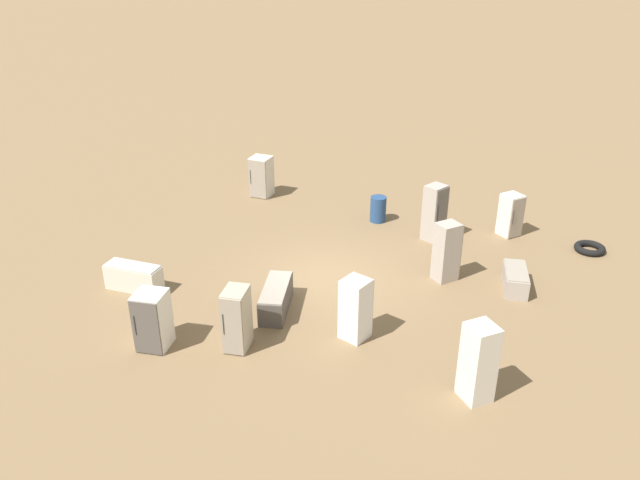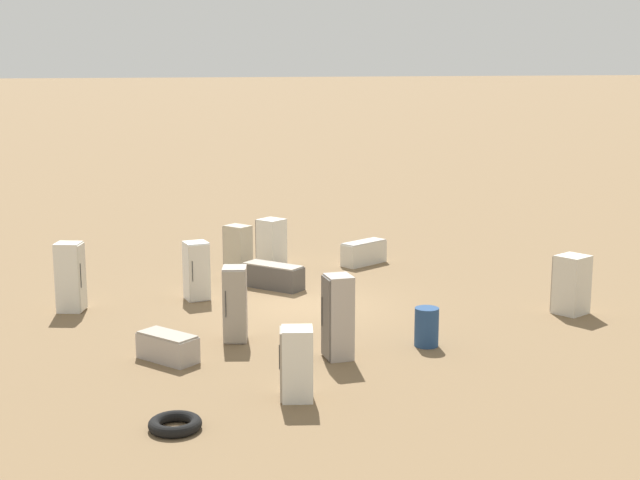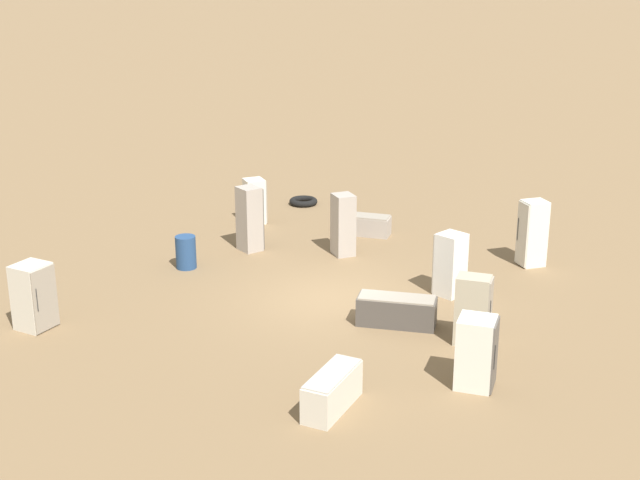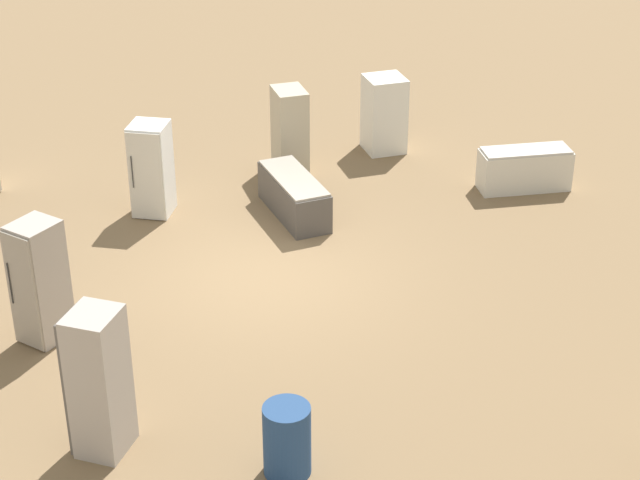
% 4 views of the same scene
% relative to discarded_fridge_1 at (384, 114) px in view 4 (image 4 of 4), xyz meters
% --- Properties ---
extents(ground_plane, '(1000.00, 1000.00, 0.00)m').
position_rel_discarded_fridge_1_xyz_m(ground_plane, '(-1.22, -5.32, -0.75)').
color(ground_plane, brown).
extents(discarded_fridge_1, '(1.00, 1.02, 1.51)m').
position_rel_discarded_fridge_1_xyz_m(discarded_fridge_1, '(0.00, 0.00, 0.00)').
color(discarded_fridge_1, silver).
rests_on(discarded_fridge_1, ground_plane).
extents(discarded_fridge_2, '(1.75, 1.10, 0.78)m').
position_rel_discarded_fridge_1_xyz_m(discarded_fridge_2, '(2.76, -1.39, -0.37)').
color(discarded_fridge_2, beige).
rests_on(discarded_fridge_2, ground_plane).
extents(discarded_fridge_4, '(1.56, 1.93, 0.72)m').
position_rel_discarded_fridge_1_xyz_m(discarded_fridge_4, '(-1.19, -3.16, -0.39)').
color(discarded_fridge_4, '#4C4742').
rests_on(discarded_fridge_4, ground_plane).
extents(discarded_fridge_5, '(0.68, 0.72, 1.92)m').
position_rel_discarded_fridge_1_xyz_m(discarded_fridge_5, '(-2.28, -9.80, 0.21)').
color(discarded_fridge_5, '#A89E93').
rests_on(discarded_fridge_5, ground_plane).
extents(discarded_fridge_6, '(0.76, 0.83, 1.81)m').
position_rel_discarded_fridge_1_xyz_m(discarded_fridge_6, '(-3.94, -7.60, 0.15)').
color(discarded_fridge_6, '#A89E93').
rests_on(discarded_fridge_6, ground_plane).
extents(discarded_fridge_8, '(0.63, 0.69, 1.65)m').
position_rel_discarded_fridge_1_xyz_m(discarded_fridge_8, '(-3.64, -3.48, 0.07)').
color(discarded_fridge_8, white).
rests_on(discarded_fridge_8, ground_plane).
extents(discarded_fridge_10, '(0.84, 0.95, 1.62)m').
position_rel_discarded_fridge_1_xyz_m(discarded_fridge_10, '(-1.63, -1.28, 0.06)').
color(discarded_fridge_10, '#B2A88E').
rests_on(discarded_fridge_10, ground_plane).
extents(rusty_barrel, '(0.57, 0.57, 0.93)m').
position_rel_discarded_fridge_1_xyz_m(rusty_barrel, '(0.01, -9.87, -0.29)').
color(rusty_barrel, navy).
rests_on(rusty_barrel, ground_plane).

